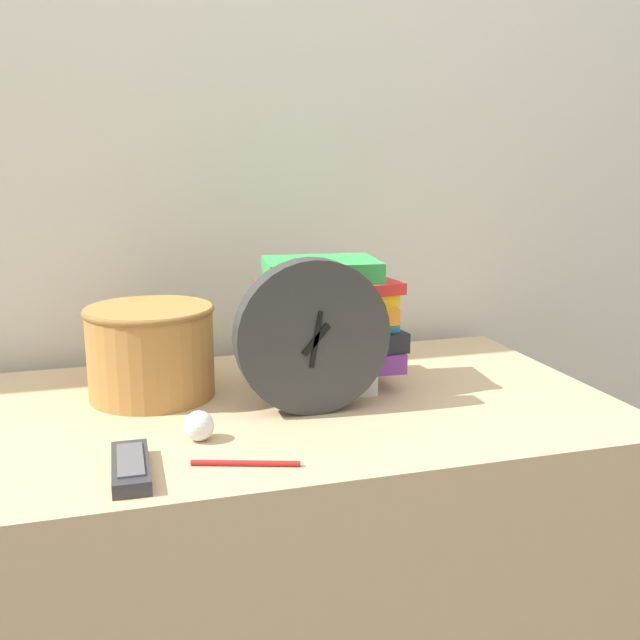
# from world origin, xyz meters

# --- Properties ---
(wall_back) EXTENTS (6.00, 0.04, 2.40)m
(wall_back) POSITION_xyz_m (0.00, 0.73, 1.20)
(wall_back) COLOR silver
(wall_back) RESTS_ON ground_plane
(desk) EXTENTS (1.17, 0.66, 0.77)m
(desk) POSITION_xyz_m (0.00, 0.33, 0.38)
(desk) COLOR tan
(desk) RESTS_ON ground_plane
(desk_clock) EXTENTS (0.26, 0.05, 0.26)m
(desk_clock) POSITION_xyz_m (0.05, 0.27, 0.90)
(desk_clock) COLOR #333333
(desk_clock) RESTS_ON desk
(book_stack) EXTENTS (0.27, 0.21, 0.24)m
(book_stack) POSITION_xyz_m (0.12, 0.39, 0.89)
(book_stack) COLOR white
(book_stack) RESTS_ON desk
(basket) EXTENTS (0.23, 0.23, 0.16)m
(basket) POSITION_xyz_m (-0.20, 0.43, 0.85)
(basket) COLOR #B27A3D
(basket) RESTS_ON desk
(tv_remote) EXTENTS (0.05, 0.15, 0.02)m
(tv_remote) POSITION_xyz_m (-0.25, 0.10, 0.78)
(tv_remote) COLOR #333338
(tv_remote) RESTS_ON desk
(crumpled_paper_ball) EXTENTS (0.05, 0.05, 0.05)m
(crumpled_paper_ball) POSITION_xyz_m (-0.14, 0.20, 0.79)
(crumpled_paper_ball) COLOR white
(crumpled_paper_ball) RESTS_ON desk
(pen) EXTENTS (0.15, 0.06, 0.01)m
(pen) POSITION_xyz_m (-0.10, 0.09, 0.77)
(pen) COLOR #B21E1E
(pen) RESTS_ON desk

